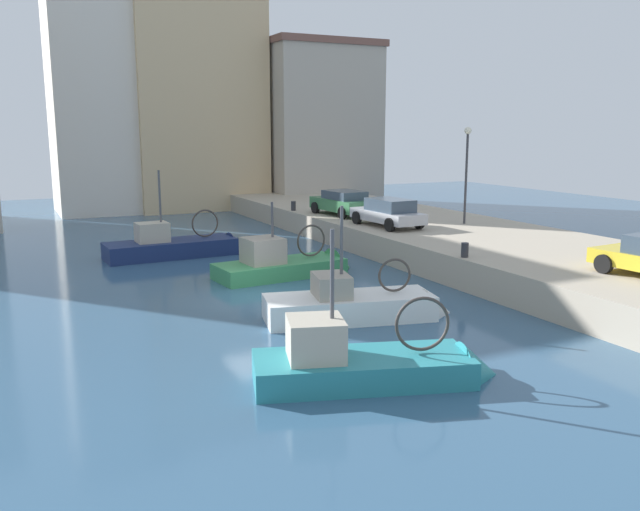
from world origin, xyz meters
TOP-DOWN VIEW (x-y plane):
  - water_surface at (0.00, 0.00)m, footprint 80.00×80.00m
  - quay_wall at (11.50, 0.00)m, footprint 9.00×56.00m
  - fishing_boat_green at (2.27, 2.96)m, footprint 6.22×2.54m
  - fishing_boat_teal at (-0.44, -8.65)m, footprint 6.21×3.50m
  - fishing_boat_navy at (-0.71, 9.14)m, footprint 6.94×2.40m
  - fishing_boat_white at (1.82, -3.84)m, footprint 6.35×3.11m
  - parked_car_silver at (8.95, 6.04)m, footprint 2.13×4.35m
  - parked_car_green at (9.01, 10.91)m, footprint 2.34×4.34m
  - mooring_bollard_south at (7.35, -2.00)m, footprint 0.28×0.28m
  - mooring_bollard_mid at (7.35, 14.00)m, footprint 0.28×0.28m
  - quay_streetlamp at (13.00, 5.24)m, footprint 0.36×0.36m
  - waterfront_building_west_mid at (5.52, 28.05)m, footprint 9.82×6.98m
  - waterfront_building_central at (-0.89, 28.58)m, footprint 7.60×7.00m
  - waterfront_building_east_mid at (14.70, 26.34)m, footprint 8.75×7.52m

SIDE VIEW (x-z plane):
  - water_surface at x=0.00m, z-range 0.00..0.00m
  - fishing_boat_white at x=1.82m, z-range -2.13..2.33m
  - fishing_boat_navy at x=-0.71m, z-range -2.40..2.61m
  - fishing_boat_teal at x=-0.44m, z-range -2.14..2.42m
  - fishing_boat_green at x=2.27m, z-range -1.85..2.16m
  - quay_wall at x=11.50m, z-range 0.00..1.20m
  - mooring_bollard_south at x=7.35m, z-range 1.20..1.75m
  - mooring_bollard_mid at x=7.35m, z-range 1.20..1.75m
  - parked_car_silver at x=8.95m, z-range 1.22..2.59m
  - parked_car_green at x=9.01m, z-range 1.23..2.60m
  - quay_streetlamp at x=13.00m, z-range 2.04..6.87m
  - waterfront_building_east_mid at x=14.70m, z-range 0.02..12.54m
  - waterfront_building_west_mid at x=5.52m, z-range 0.02..18.22m
  - waterfront_building_central at x=-0.89m, z-range 0.02..19.29m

